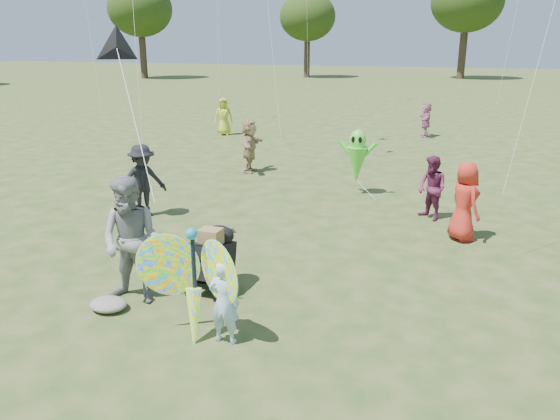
# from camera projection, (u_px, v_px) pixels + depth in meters

# --- Properties ---
(ground) EXTENTS (160.00, 160.00, 0.00)m
(ground) POSITION_uv_depth(u_px,v_px,m) (262.00, 306.00, 8.49)
(ground) COLOR #51592B
(ground) RESTS_ON ground
(child_girl) EXTENTS (0.44, 0.29, 1.19)m
(child_girl) POSITION_uv_depth(u_px,v_px,m) (224.00, 302.00, 7.31)
(child_girl) COLOR #A5CCE9
(child_girl) RESTS_ON ground
(adult_man) EXTENTS (0.99, 0.77, 2.01)m
(adult_man) POSITION_uv_depth(u_px,v_px,m) (131.00, 241.00, 8.37)
(adult_man) COLOR gray
(adult_man) RESTS_ON ground
(grey_bag) EXTENTS (0.59, 0.48, 0.19)m
(grey_bag) POSITION_uv_depth(u_px,v_px,m) (108.00, 304.00, 8.34)
(grey_bag) COLOR gray
(grey_bag) RESTS_ON ground
(crowd_a) EXTENTS (0.87, 0.95, 1.63)m
(crowd_a) POSITION_uv_depth(u_px,v_px,m) (465.00, 202.00, 11.08)
(crowd_a) COLOR red
(crowd_a) RESTS_ON ground
(crowd_b) EXTENTS (1.14, 1.27, 1.70)m
(crowd_b) POSITION_uv_depth(u_px,v_px,m) (143.00, 181.00, 12.53)
(crowd_b) COLOR black
(crowd_b) RESTS_ON ground
(crowd_d) EXTENTS (0.64, 1.57, 1.64)m
(crowd_d) POSITION_uv_depth(u_px,v_px,m) (250.00, 146.00, 16.85)
(crowd_d) COLOR tan
(crowd_d) RESTS_ON ground
(crowd_e) EXTENTS (0.90, 0.90, 1.48)m
(crowd_e) POSITION_uv_depth(u_px,v_px,m) (432.00, 188.00, 12.37)
(crowd_e) COLOR #662245
(crowd_e) RESTS_ON ground
(crowd_g) EXTENTS (0.90, 0.73, 1.59)m
(crowd_g) POSITION_uv_depth(u_px,v_px,m) (224.00, 117.00, 23.50)
(crowd_g) COLOR gold
(crowd_g) RESTS_ON ground
(crowd_j) EXTENTS (0.63, 1.40, 1.46)m
(crowd_j) POSITION_uv_depth(u_px,v_px,m) (426.00, 120.00, 23.06)
(crowd_j) COLOR #B56795
(crowd_j) RESTS_ON ground
(jogging_stroller) EXTENTS (0.54, 1.07, 1.09)m
(jogging_stroller) POSITION_uv_depth(u_px,v_px,m) (214.00, 255.00, 8.87)
(jogging_stroller) COLOR black
(jogging_stroller) RESTS_ON ground
(butterfly_kite) EXTENTS (1.74, 0.75, 1.79)m
(butterfly_kite) POSITION_uv_depth(u_px,v_px,m) (193.00, 284.00, 7.37)
(butterfly_kite) COLOR #E84F24
(butterfly_kite) RESTS_ON ground
(delta_kite_rig) EXTENTS (2.18, 2.20, 2.62)m
(delta_kite_rig) POSITION_uv_depth(u_px,v_px,m) (117.00, 49.00, 9.69)
(delta_kite_rig) COLOR black
(delta_kite_rig) RESTS_ON ground
(alien_kite) EXTENTS (1.12, 0.69, 1.74)m
(alien_kite) POSITION_uv_depth(u_px,v_px,m) (357.00, 159.00, 14.34)
(alien_kite) COLOR #50E536
(alien_kite) RESTS_ON ground
(tree_line) EXTENTS (91.78, 33.60, 10.79)m
(tree_line) POSITION_uv_depth(u_px,v_px,m) (486.00, 4.00, 46.05)
(tree_line) COLOR #3A2D21
(tree_line) RESTS_ON ground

